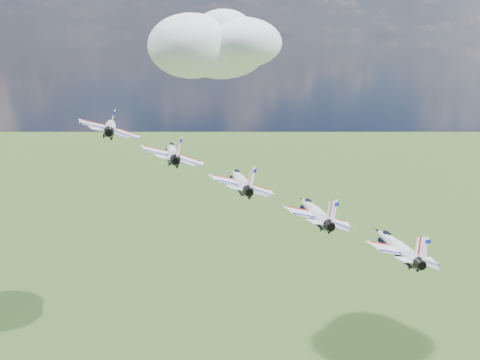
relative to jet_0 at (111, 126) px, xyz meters
name	(u,v)px	position (x,y,z in m)	size (l,w,h in m)	color
cloud_far	(192,43)	(83.18, 189.30, 10.38)	(69.47, 54.59, 27.29)	white
jet_0	(111,126)	(0.00, 0.00, 0.00)	(9.12, 13.51, 4.03)	white
jet_1	(172,152)	(7.33, -8.54, -3.20)	(9.12, 13.51, 4.03)	white
jet_2	(240,180)	(14.67, -17.08, -6.40)	(9.12, 13.51, 4.03)	white
jet_3	(314,211)	(22.00, -25.61, -9.59)	(9.12, 13.51, 4.03)	silver
jet_4	(396,245)	(29.33, -34.15, -12.79)	(9.12, 13.51, 4.03)	white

